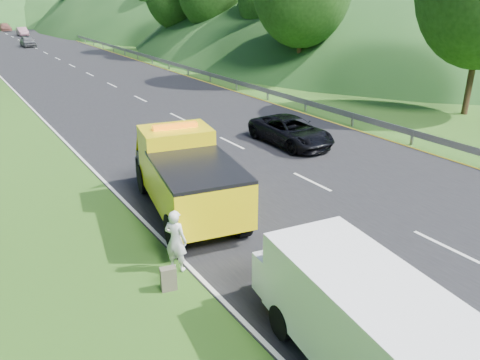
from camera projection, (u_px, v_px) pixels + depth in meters
ground at (324, 246)px, 13.92m from camera, size 320.00×320.00×0.00m
road_surface at (72, 66)px, 46.50m from camera, size 14.00×200.00×0.02m
guardrail at (104, 49)px, 59.88m from camera, size 0.06×140.00×1.52m
tree_line_right at (170, 39)px, 72.09m from camera, size 14.00×140.00×14.00m
tow_truck at (186, 174)px, 15.62m from camera, size 3.56×6.82×2.79m
white_van at (366, 322)px, 8.87m from camera, size 3.53×6.52×2.21m
woman at (177, 269)px, 12.78m from camera, size 0.75×0.80×1.76m
child at (280, 289)px, 11.93m from camera, size 0.58×0.49×1.05m
suitcase at (168, 279)px, 11.81m from camera, size 0.44×0.30×0.64m
passing_suv at (290, 144)px, 23.06m from camera, size 2.21×4.79×1.33m
dist_car_a at (29, 47)px, 61.76m from camera, size 1.62×4.02×1.37m
dist_car_b at (23, 36)px, 76.26m from camera, size 1.40×4.00×1.32m
dist_car_c at (6, 31)px, 85.03m from camera, size 1.80×4.43×1.29m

